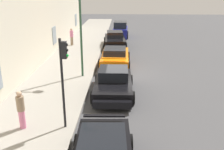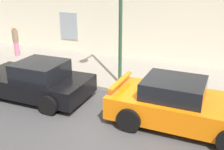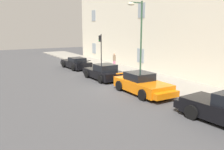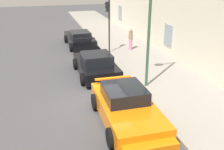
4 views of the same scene
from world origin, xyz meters
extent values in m
plane|color=#444447|center=(0.00, 0.00, 0.00)|extent=(80.00, 80.00, 0.00)
cube|color=gray|center=(0.00, 4.19, 0.07)|extent=(60.00, 4.18, 0.14)
cube|color=#8C99A3|center=(-5.56, 6.25, 1.60)|extent=(1.10, 0.06, 1.50)
cube|color=black|center=(-3.65, 0.65, 0.52)|extent=(4.18, 2.04, 0.64)
cube|color=black|center=(-3.34, 0.65, 1.11)|extent=(1.68, 1.62, 0.55)
cylinder|color=black|center=(-4.95, 1.64, 0.34)|extent=(0.68, 0.25, 0.68)
cylinder|color=black|center=(-2.35, -0.34, 0.34)|extent=(0.68, 0.25, 0.68)
cylinder|color=black|center=(-2.37, 1.66, 0.34)|extent=(0.68, 0.25, 0.68)
cube|color=orange|center=(1.79, 0.71, 0.56)|extent=(4.45, 2.04, 0.70)
cube|color=black|center=(1.46, 0.71, 1.17)|extent=(1.79, 1.61, 0.52)
cube|color=orange|center=(-0.24, 0.73, 1.13)|extent=(0.18, 1.69, 0.06)
cylinder|color=black|center=(0.43, 1.71, 0.37)|extent=(0.73, 0.25, 0.73)
cylinder|color=black|center=(0.41, -0.27, 0.37)|extent=(0.73, 0.25, 0.73)
cylinder|color=#2D5138|center=(-1.07, 2.77, 3.37)|extent=(0.14, 0.14, 6.46)
cylinder|color=pink|center=(-7.70, 4.26, 0.54)|extent=(0.32, 0.32, 0.80)
cylinder|color=#8C7259|center=(-7.70, 4.26, 1.25)|extent=(0.40, 0.40, 0.62)
sphere|color=tan|center=(-7.70, 4.26, 1.67)|extent=(0.22, 0.22, 0.22)
camera|label=1|loc=(-16.89, 0.19, 5.71)|focal=41.01mm
camera|label=2|loc=(2.64, -6.76, 4.33)|focal=43.16mm
camera|label=3|loc=(14.09, -9.10, 4.41)|focal=37.04mm
camera|label=4|loc=(10.18, -2.26, 5.61)|focal=40.93mm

